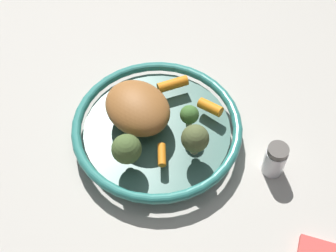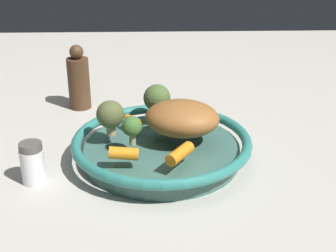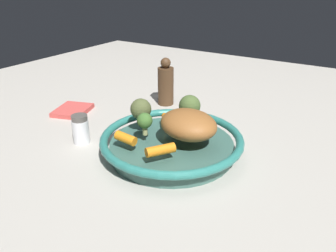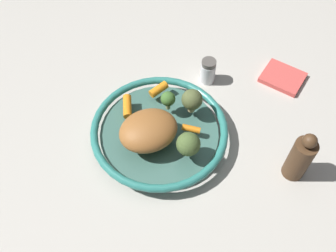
% 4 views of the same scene
% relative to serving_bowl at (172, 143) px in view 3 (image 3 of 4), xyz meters
% --- Properties ---
extents(ground_plane, '(2.15, 2.15, 0.00)m').
position_rel_serving_bowl_xyz_m(ground_plane, '(0.00, 0.00, -0.03)').
color(ground_plane, '#B7B2A8').
extents(serving_bowl, '(0.34, 0.34, 0.05)m').
position_rel_serving_bowl_xyz_m(serving_bowl, '(0.00, 0.00, 0.00)').
color(serving_bowl, '#3D665B').
rests_on(serving_bowl, ground_plane).
extents(roast_chicken_piece, '(0.15, 0.16, 0.06)m').
position_rel_serving_bowl_xyz_m(roast_chicken_piece, '(0.01, -0.04, 0.06)').
color(roast_chicken_piece, '#975D2D').
rests_on(roast_chicken_piece, serving_bowl).
extents(baby_carrot_right, '(0.05, 0.04, 0.02)m').
position_rel_serving_bowl_xyz_m(baby_carrot_right, '(0.06, 0.06, 0.03)').
color(baby_carrot_right, orange).
rests_on(baby_carrot_right, serving_bowl).
extents(baby_carrot_left, '(0.02, 0.05, 0.03)m').
position_rel_serving_bowl_xyz_m(baby_carrot_left, '(-0.09, 0.07, 0.03)').
color(baby_carrot_left, orange).
rests_on(baby_carrot_left, serving_bowl).
extents(baby_carrot_near_rim, '(0.07, 0.05, 0.02)m').
position_rel_serving_bowl_xyz_m(baby_carrot_near_rim, '(-0.09, -0.03, 0.03)').
color(baby_carrot_near_rim, orange).
rests_on(baby_carrot_near_rim, serving_bowl).
extents(broccoli_floret_large, '(0.05, 0.05, 0.07)m').
position_rel_serving_bowl_xyz_m(broccoli_floret_large, '(0.01, 0.10, 0.06)').
color(broccoli_floret_large, tan).
rests_on(broccoli_floret_large, serving_bowl).
extents(broccoli_floret_mid, '(0.06, 0.06, 0.07)m').
position_rel_serving_bowl_xyz_m(broccoli_floret_mid, '(0.10, 0.01, 0.06)').
color(broccoli_floret_mid, tan).
rests_on(broccoli_floret_mid, serving_bowl).
extents(broccoli_floret_small, '(0.04, 0.04, 0.06)m').
position_rel_serving_bowl_xyz_m(broccoli_floret_small, '(-0.03, 0.05, 0.06)').
color(broccoli_floret_small, tan).
rests_on(broccoli_floret_small, serving_bowl).
extents(salt_shaker, '(0.04, 0.04, 0.08)m').
position_rel_serving_bowl_xyz_m(salt_shaker, '(-0.07, 0.23, 0.01)').
color(salt_shaker, white).
rests_on(salt_shaker, ground_plane).
extents(pepper_mill, '(0.05, 0.05, 0.16)m').
position_rel_serving_bowl_xyz_m(pepper_mill, '(0.28, 0.19, 0.04)').
color(pepper_mill, '#4C331E').
rests_on(pepper_mill, ground_plane).
extents(dish_towel, '(0.14, 0.13, 0.01)m').
position_rel_serving_bowl_xyz_m(dish_towel, '(0.06, 0.40, -0.02)').
color(dish_towel, '#D14C47').
rests_on(dish_towel, ground_plane).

